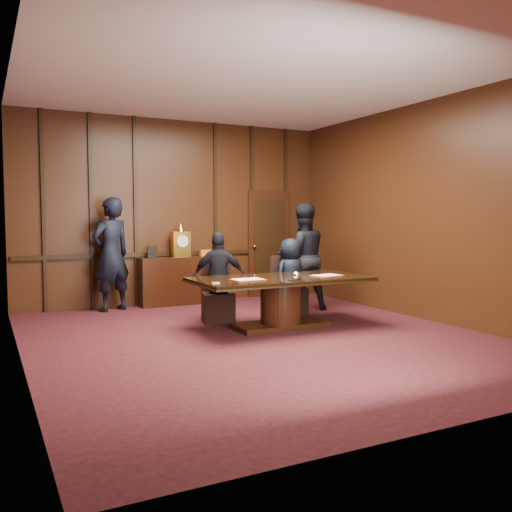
{
  "coord_description": "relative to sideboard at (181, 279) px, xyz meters",
  "views": [
    {
      "loc": [
        -3.36,
        -6.51,
        1.65
      ],
      "look_at": [
        0.42,
        0.94,
        1.05
      ],
      "focal_mm": 38.0,
      "sensor_mm": 36.0,
      "label": 1
    }
  ],
  "objects": [
    {
      "name": "notepad",
      "position": [
        -0.58,
        -3.09,
        0.28
      ],
      "size": [
        0.1,
        0.07,
        0.01
      ],
      "primitive_type": "cube",
      "rotation": [
        0.0,
        0.0,
        -0.01
      ],
      "color": "#E6C470",
      "rests_on": "conference_table"
    },
    {
      "name": "room",
      "position": [
        0.07,
        -3.12,
        1.24
      ],
      "size": [
        7.0,
        7.04,
        3.5
      ],
      "color": "black",
      "rests_on": "ground"
    },
    {
      "name": "signatory_left",
      "position": [
        -0.07,
        -2.01,
        0.22
      ],
      "size": [
        0.9,
        0.6,
        1.42
      ],
      "primitive_type": "imported",
      "rotation": [
        0.0,
        0.0,
        2.8
      ],
      "color": "black",
      "rests_on": "ground"
    },
    {
      "name": "sideboard",
      "position": [
        0.0,
        0.0,
        0.0
      ],
      "size": [
        1.6,
        0.45,
        1.54
      ],
      "color": "black",
      "rests_on": "ground"
    },
    {
      "name": "inkstand",
      "position": [
        0.58,
        -3.26,
        0.33
      ],
      "size": [
        0.2,
        0.14,
        0.12
      ],
      "color": "white",
      "rests_on": "conference_table"
    },
    {
      "name": "folder_left",
      "position": [
        -0.02,
        -2.93,
        0.28
      ],
      "size": [
        0.47,
        0.35,
        0.02
      ],
      "rotation": [
        0.0,
        0.0,
        0.05
      ],
      "color": "#A7170F",
      "rests_on": "conference_table"
    },
    {
      "name": "conference_table",
      "position": [
        0.58,
        -2.81,
        0.02
      ],
      "size": [
        2.62,
        1.32,
        0.76
      ],
      "color": "black",
      "rests_on": "ground"
    },
    {
      "name": "witness_left",
      "position": [
        -1.34,
        -0.16,
        0.51
      ],
      "size": [
        0.86,
        0.72,
        2.0
      ],
      "primitive_type": "imported",
      "rotation": [
        0.0,
        0.0,
        3.53
      ],
      "color": "black",
      "rests_on": "ground"
    },
    {
      "name": "witness_right",
      "position": [
        1.72,
        -1.58,
        0.46
      ],
      "size": [
        1.05,
        0.9,
        1.89
      ],
      "primitive_type": "imported",
      "rotation": [
        0.0,
        0.0,
        2.93
      ],
      "color": "black",
      "rests_on": "ground"
    },
    {
      "name": "folder_right",
      "position": [
        1.27,
        -3.0,
        0.28
      ],
      "size": [
        0.51,
        0.4,
        0.02
      ],
      "rotation": [
        0.0,
        0.0,
        0.17
      ],
      "color": "#A7170F",
      "rests_on": "conference_table"
    },
    {
      "name": "signatory_right",
      "position": [
        1.23,
        -2.01,
        0.17
      ],
      "size": [
        0.71,
        0.53,
        1.3
      ],
      "primitive_type": "imported",
      "rotation": [
        0.0,
        0.0,
        3.34
      ],
      "color": "black",
      "rests_on": "ground"
    },
    {
      "name": "chair_right",
      "position": [
        1.23,
        -1.93,
        -0.19
      ],
      "size": [
        0.49,
        0.49,
        0.99
      ],
      "rotation": [
        0.0,
        0.0,
        0.01
      ],
      "color": "black",
      "rests_on": "ground"
    },
    {
      "name": "chair_left",
      "position": [
        -0.06,
        -1.93,
        -0.19
      ],
      "size": [
        0.59,
        0.59,
        0.99
      ],
      "rotation": [
        0.0,
        0.0,
        -0.25
      ],
      "color": "black",
      "rests_on": "ground"
    }
  ]
}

